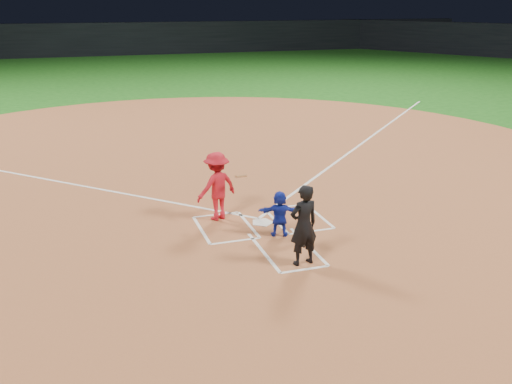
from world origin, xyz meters
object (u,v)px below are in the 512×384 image
object	(u,v)px
home_plate	(262,222)
batter_at_plate	(217,186)
catcher	(280,214)
umpire	(304,225)

from	to	relation	value
home_plate	batter_at_plate	distance (m)	1.48
catcher	umpire	distance (m)	1.65
home_plate	umpire	bearing A→B (deg)	91.50
home_plate	catcher	xyz separation A→B (m)	(0.13, -0.90, 0.55)
catcher	home_plate	bearing A→B (deg)	-63.61
home_plate	umpire	xyz separation A→B (m)	(0.07, -2.51, 0.88)
catcher	umpire	size ratio (longest dim) A/B	0.63
catcher	umpire	xyz separation A→B (m)	(-0.07, -1.62, 0.33)
umpire	batter_at_plate	xyz separation A→B (m)	(-1.08, 3.15, -0.00)
umpire	batter_at_plate	bearing A→B (deg)	-80.08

